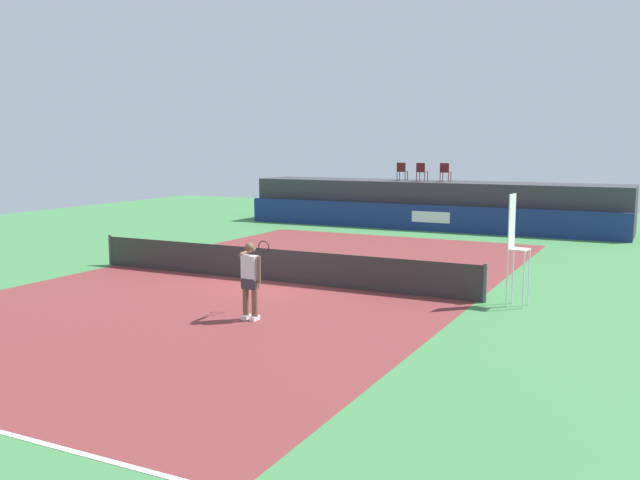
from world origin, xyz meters
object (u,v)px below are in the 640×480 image
(tennis_player, at_px, (250,278))
(spectator_chair_center, at_px, (445,171))
(umpire_chair, at_px, (515,242))
(spectator_chair_left, at_px, (422,171))
(net_post_far, at_px, (485,283))
(tennis_ball, at_px, (435,263))
(net_post_near, at_px, (110,250))
(spectator_chair_far_left, at_px, (402,171))

(tennis_player, bearing_deg, spectator_chair_center, 93.69)
(umpire_chair, bearing_deg, spectator_chair_left, 116.33)
(net_post_far, bearing_deg, tennis_ball, 119.78)
(net_post_near, distance_m, tennis_ball, 10.78)
(net_post_near, xyz_separation_m, tennis_ball, (9.59, 4.91, -0.46))
(net_post_far, relative_size, tennis_ball, 14.71)
(spectator_chair_far_left, relative_size, net_post_near, 0.89)
(spectator_chair_far_left, xyz_separation_m, spectator_chair_left, (1.03, -0.09, 0.00))
(spectator_chair_far_left, height_order, spectator_chair_left, same)
(spectator_chair_left, height_order, tennis_player, spectator_chair_left)
(net_post_far, bearing_deg, net_post_near, 180.00)
(tennis_ball, bearing_deg, umpire_chair, -54.36)
(tennis_player, bearing_deg, tennis_ball, 80.34)
(spectator_chair_left, height_order, net_post_far, spectator_chair_left)
(net_post_near, bearing_deg, tennis_player, -26.87)
(umpire_chair, xyz_separation_m, net_post_far, (-0.70, -0.01, -1.09))
(net_post_near, distance_m, tennis_player, 9.05)
(tennis_player, xyz_separation_m, tennis_ball, (1.53, 8.99, -0.92))
(spectator_chair_far_left, bearing_deg, umpire_chair, -60.72)
(spectator_chair_center, relative_size, tennis_ball, 13.06)
(spectator_chair_left, relative_size, net_post_near, 0.89)
(umpire_chair, relative_size, net_post_far, 2.76)
(spectator_chair_left, xyz_separation_m, net_post_near, (-5.72, -14.93, -2.19))
(net_post_far, relative_size, tennis_player, 0.56)
(spectator_chair_center, bearing_deg, umpire_chair, -67.46)
(tennis_ball, bearing_deg, spectator_chair_left, 111.14)
(spectator_chair_left, xyz_separation_m, tennis_ball, (3.87, -10.02, -2.66))
(net_post_near, bearing_deg, umpire_chair, 0.06)
(spectator_chair_far_left, height_order, spectator_chair_center, same)
(umpire_chair, height_order, tennis_player, umpire_chair)
(spectator_chair_left, height_order, net_post_near, spectator_chair_left)
(spectator_chair_left, height_order, umpire_chair, spectator_chair_left)
(net_post_near, bearing_deg, spectator_chair_left, 69.04)
(tennis_player, bearing_deg, umpire_chair, 39.13)
(net_post_near, height_order, net_post_far, same)
(umpire_chair, xyz_separation_m, tennis_player, (-5.04, -4.10, -0.63))
(net_post_near, relative_size, net_post_far, 1.00)
(net_post_far, distance_m, tennis_player, 5.98)
(spectator_chair_left, xyz_separation_m, umpire_chair, (7.38, -14.92, -1.11))
(spectator_chair_center, xyz_separation_m, tennis_player, (1.24, -19.22, -1.73))
(spectator_chair_far_left, xyz_separation_m, spectator_chair_center, (2.14, 0.12, 0.00))
(spectator_chair_center, distance_m, umpire_chair, 16.41)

